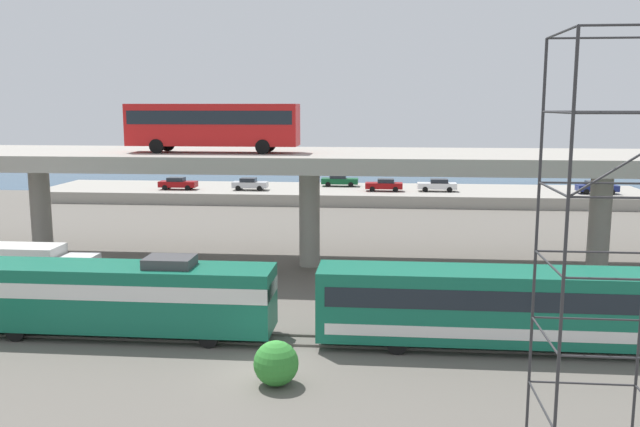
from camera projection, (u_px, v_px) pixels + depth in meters
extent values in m
plane|color=#605B54|center=(260.00, 372.00, 29.79)|extent=(260.00, 260.00, 0.00)
cube|color=#59544C|center=(273.00, 344.00, 33.02)|extent=(110.00, 0.12, 0.12)
cube|color=#59544C|center=(277.00, 335.00, 34.40)|extent=(110.00, 0.12, 0.12)
cube|color=#14664C|center=(119.00, 296.00, 34.12)|extent=(15.74, 3.00, 3.20)
cube|color=silver|center=(119.00, 285.00, 34.03)|extent=(15.74, 3.04, 0.77)
cube|color=black|center=(1.00, 276.00, 34.56)|extent=(2.15, 2.70, 1.02)
cube|color=#3F3F42|center=(170.00, 262.00, 33.58)|extent=(2.40, 1.80, 0.50)
cylinder|color=black|center=(15.00, 332.00, 33.51)|extent=(0.96, 0.18, 0.96)
cylinder|color=black|center=(42.00, 316.00, 36.16)|extent=(0.96, 0.18, 0.96)
cylinder|color=black|center=(208.00, 339.00, 32.59)|extent=(0.96, 0.18, 0.96)
cylinder|color=black|center=(222.00, 321.00, 35.25)|extent=(0.96, 0.18, 0.96)
cube|color=#14664C|center=(548.00, 306.00, 32.14)|extent=(22.11, 3.00, 3.40)
cube|color=black|center=(549.00, 294.00, 32.05)|extent=(21.22, 3.04, 0.95)
cube|color=silver|center=(547.00, 325.00, 32.30)|extent=(21.22, 3.04, 0.54)
cylinder|color=black|center=(397.00, 345.00, 31.75)|extent=(0.92, 0.18, 0.92)
cylinder|color=black|center=(396.00, 327.00, 34.41)|extent=(0.92, 0.18, 0.92)
cube|color=#9E998E|center=(309.00, 160.00, 48.19)|extent=(96.00, 11.68, 1.10)
cylinder|color=#9E998E|center=(41.00, 213.00, 50.75)|extent=(1.50, 1.50, 7.24)
cylinder|color=#9E998E|center=(309.00, 217.00, 48.86)|extent=(1.50, 1.50, 7.24)
cylinder|color=#9E998E|center=(600.00, 221.00, 46.97)|extent=(1.50, 1.50, 7.24)
cube|color=red|center=(213.00, 125.00, 47.13)|extent=(12.00, 2.55, 2.90)
cube|color=black|center=(213.00, 117.00, 47.05)|extent=(11.52, 2.59, 0.93)
cube|color=black|center=(297.00, 120.00, 46.52)|extent=(0.08, 2.30, 1.74)
cylinder|color=black|center=(269.00, 145.00, 48.21)|extent=(1.00, 0.26, 1.00)
cylinder|color=black|center=(263.00, 147.00, 45.83)|extent=(1.00, 0.26, 1.00)
cylinder|color=black|center=(168.00, 144.00, 48.90)|extent=(1.00, 0.26, 1.00)
cylinder|color=black|center=(157.00, 146.00, 46.52)|extent=(1.00, 0.26, 1.00)
cube|color=silver|center=(79.00, 272.00, 41.67)|extent=(2.00, 2.30, 2.00)
cube|color=silver|center=(25.00, 266.00, 41.94)|extent=(4.60, 2.30, 2.60)
cylinder|color=black|center=(83.00, 283.00, 42.93)|extent=(0.88, 0.28, 0.88)
cylinder|color=black|center=(67.00, 292.00, 40.78)|extent=(0.88, 0.28, 0.88)
cylinder|color=black|center=(20.00, 281.00, 43.32)|extent=(0.88, 0.28, 0.88)
cylinder|color=black|center=(1.00, 290.00, 41.17)|extent=(0.88, 0.28, 0.88)
cylinder|color=#2D2D30|center=(536.00, 251.00, 22.36)|extent=(0.10, 0.10, 13.75)
cylinder|color=#2D2D30|center=(564.00, 278.00, 18.89)|extent=(0.10, 0.10, 13.75)
cylinder|color=#2D2D30|center=(582.00, 383.00, 22.93)|extent=(3.52, 0.07, 0.07)
cylinder|color=#2D2D30|center=(541.00, 404.00, 21.36)|extent=(0.07, 3.52, 0.07)
cylinder|color=#2D2D30|center=(586.00, 319.00, 22.56)|extent=(3.52, 0.07, 0.07)
cylinder|color=#2D2D30|center=(623.00, 358.00, 19.10)|extent=(3.52, 0.07, 0.07)
cylinder|color=#2D2D30|center=(544.00, 335.00, 20.99)|extent=(0.07, 3.52, 0.07)
cylinder|color=#2D2D30|center=(590.00, 252.00, 22.19)|extent=(3.52, 0.07, 0.07)
cylinder|color=#2D2D30|center=(629.00, 279.00, 18.73)|extent=(3.52, 0.07, 0.07)
cylinder|color=#2D2D30|center=(548.00, 263.00, 20.62)|extent=(0.07, 3.52, 0.07)
cylinder|color=#2D2D30|center=(595.00, 183.00, 21.83)|extent=(3.52, 0.07, 0.07)
cylinder|color=#2D2D30|center=(635.00, 198.00, 18.36)|extent=(3.52, 0.07, 0.07)
cylinder|color=#2D2D30|center=(553.00, 189.00, 20.26)|extent=(0.07, 3.52, 0.07)
cylinder|color=#2D2D30|center=(600.00, 112.00, 21.46)|extent=(3.52, 0.07, 0.07)
cylinder|color=#2D2D30|center=(557.00, 112.00, 19.89)|extent=(0.07, 3.52, 0.07)
cylinder|color=#2D2D30|center=(605.00, 38.00, 21.09)|extent=(3.52, 0.07, 0.07)
cylinder|color=#2D2D30|center=(561.00, 32.00, 19.52)|extent=(0.07, 3.52, 0.07)
cylinder|color=#2D2D30|center=(638.00, 156.00, 18.18)|extent=(3.56, 0.07, 2.35)
cube|color=#9E998E|center=(340.00, 194.00, 83.73)|extent=(73.79, 13.07, 1.36)
cube|color=navy|center=(597.00, 188.00, 78.73)|extent=(4.62, 1.82, 0.70)
cube|color=#1E232B|center=(595.00, 183.00, 78.66)|extent=(2.03, 1.60, 0.48)
cylinder|color=black|center=(607.00, 190.00, 79.51)|extent=(0.64, 0.20, 0.64)
cylinder|color=black|center=(612.00, 192.00, 77.81)|extent=(0.64, 0.20, 0.64)
cylinder|color=black|center=(582.00, 190.00, 79.77)|extent=(0.64, 0.20, 0.64)
cylinder|color=black|center=(586.00, 192.00, 78.07)|extent=(0.64, 0.20, 0.64)
cube|color=#0C4C26|center=(340.00, 181.00, 85.96)|extent=(4.65, 1.84, 0.70)
cube|color=#1E232B|center=(338.00, 176.00, 85.88)|extent=(2.05, 1.62, 0.48)
cylinder|color=black|center=(351.00, 183.00, 86.74)|extent=(0.64, 0.20, 0.64)
cylinder|color=black|center=(351.00, 185.00, 85.02)|extent=(0.64, 0.20, 0.64)
cylinder|color=black|center=(329.00, 183.00, 87.00)|extent=(0.64, 0.20, 0.64)
cylinder|color=black|center=(328.00, 184.00, 85.29)|extent=(0.64, 0.20, 0.64)
cube|color=maroon|center=(178.00, 184.00, 82.64)|extent=(4.60, 1.72, 0.70)
cube|color=#1E232B|center=(176.00, 179.00, 82.56)|extent=(2.02, 1.51, 0.48)
cylinder|color=black|center=(191.00, 186.00, 83.36)|extent=(0.64, 0.20, 0.64)
cylinder|color=black|center=(188.00, 188.00, 81.76)|extent=(0.64, 0.20, 0.64)
cylinder|color=black|center=(169.00, 186.00, 83.63)|extent=(0.64, 0.20, 0.64)
cylinder|color=black|center=(165.00, 188.00, 82.02)|extent=(0.64, 0.20, 0.64)
cube|color=maroon|center=(384.00, 186.00, 81.07)|extent=(4.45, 1.72, 0.70)
cube|color=#1E232B|center=(386.00, 181.00, 80.95)|extent=(1.96, 1.52, 0.48)
cylinder|color=black|center=(372.00, 189.00, 80.45)|extent=(0.64, 0.20, 0.64)
cylinder|color=black|center=(372.00, 188.00, 82.06)|extent=(0.64, 0.20, 0.64)
cylinder|color=black|center=(395.00, 189.00, 80.19)|extent=(0.64, 0.20, 0.64)
cylinder|color=black|center=(395.00, 188.00, 81.80)|extent=(0.64, 0.20, 0.64)
cube|color=silver|center=(437.00, 186.00, 80.89)|extent=(4.64, 1.75, 0.70)
cube|color=#1E232B|center=(439.00, 181.00, 80.77)|extent=(2.04, 1.54, 0.48)
cylinder|color=black|center=(425.00, 189.00, 80.26)|extent=(0.64, 0.20, 0.64)
cylinder|color=black|center=(424.00, 188.00, 81.89)|extent=(0.64, 0.20, 0.64)
cylinder|color=black|center=(450.00, 190.00, 79.99)|extent=(0.64, 0.20, 0.64)
cylinder|color=black|center=(448.00, 188.00, 81.63)|extent=(0.64, 0.20, 0.64)
cube|color=#B7B7BC|center=(250.00, 185.00, 82.06)|extent=(4.23, 1.82, 0.70)
cube|color=#1E232B|center=(248.00, 180.00, 81.98)|extent=(1.86, 1.60, 0.48)
cylinder|color=black|center=(262.00, 187.00, 82.84)|extent=(0.64, 0.20, 0.64)
cylinder|color=black|center=(259.00, 188.00, 81.14)|extent=(0.64, 0.20, 0.64)
cylinder|color=black|center=(241.00, 187.00, 83.09)|extent=(0.64, 0.20, 0.64)
cylinder|color=black|center=(238.00, 188.00, 81.39)|extent=(0.64, 0.20, 0.64)
cube|color=#2D5170|center=(350.00, 179.00, 106.44)|extent=(140.00, 36.00, 0.01)
sphere|color=#318330|center=(276.00, 363.00, 28.23)|extent=(1.91, 1.91, 1.91)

